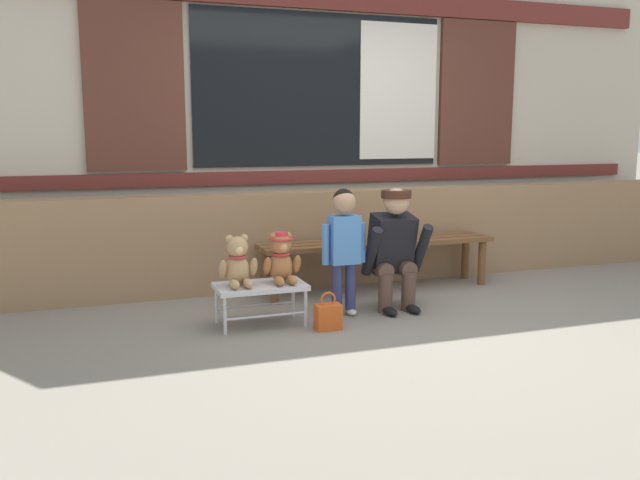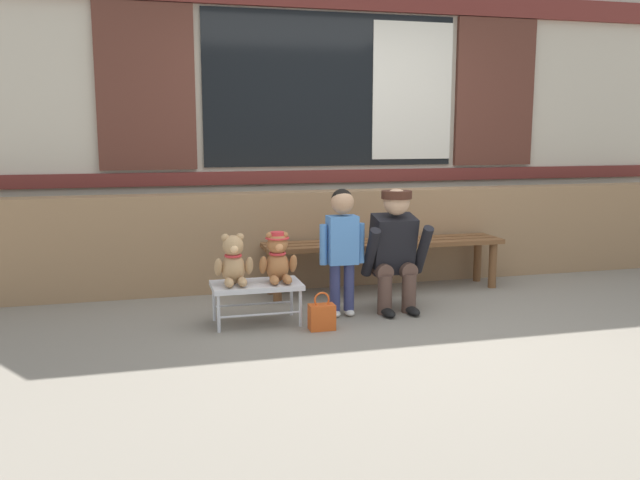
{
  "view_description": "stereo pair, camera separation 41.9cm",
  "coord_description": "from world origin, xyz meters",
  "px_view_note": "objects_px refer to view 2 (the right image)",
  "views": [
    {
      "loc": [
        -2.15,
        -4.2,
        1.39
      ],
      "look_at": [
        -0.44,
        0.6,
        0.55
      ],
      "focal_mm": 37.78,
      "sensor_mm": 36.0,
      "label": 1
    },
    {
      "loc": [
        -1.75,
        -4.33,
        1.39
      ],
      "look_at": [
        -0.44,
        0.6,
        0.55
      ],
      "focal_mm": 37.78,
      "sensor_mm": 36.0,
      "label": 2
    }
  ],
  "objects_px": {
    "small_display_bench": "(256,287)",
    "teddy_bear_plain": "(234,262)",
    "wooden_bench_long": "(384,249)",
    "handbag_on_ground": "(322,316)",
    "child_standing": "(342,238)",
    "teddy_bear_with_hat": "(278,258)",
    "adult_crouching": "(395,249)"
  },
  "relations": [
    {
      "from": "handbag_on_ground",
      "to": "child_standing",
      "type": "bearing_deg",
      "value": 52.36
    },
    {
      "from": "teddy_bear_plain",
      "to": "handbag_on_ground",
      "type": "distance_m",
      "value": 0.73
    },
    {
      "from": "small_display_bench",
      "to": "handbag_on_ground",
      "type": "bearing_deg",
      "value": -33.02
    },
    {
      "from": "teddy_bear_with_hat",
      "to": "adult_crouching",
      "type": "distance_m",
      "value": 0.93
    },
    {
      "from": "child_standing",
      "to": "teddy_bear_plain",
      "type": "bearing_deg",
      "value": -177.3
    },
    {
      "from": "child_standing",
      "to": "teddy_bear_with_hat",
      "type": "bearing_deg",
      "value": -175.64
    },
    {
      "from": "wooden_bench_long",
      "to": "child_standing",
      "type": "xyz_separation_m",
      "value": [
        -0.58,
        -0.67,
        0.22
      ]
    },
    {
      "from": "adult_crouching",
      "to": "handbag_on_ground",
      "type": "xyz_separation_m",
      "value": [
        -0.67,
        -0.36,
        -0.38
      ]
    },
    {
      "from": "wooden_bench_long",
      "to": "teddy_bear_plain",
      "type": "xyz_separation_m",
      "value": [
        -1.4,
        -0.71,
        0.09
      ]
    },
    {
      "from": "teddy_bear_with_hat",
      "to": "small_display_bench",
      "type": "bearing_deg",
      "value": -179.23
    },
    {
      "from": "teddy_bear_plain",
      "to": "adult_crouching",
      "type": "xyz_separation_m",
      "value": [
        1.25,
        0.08,
        0.02
      ]
    },
    {
      "from": "teddy_bear_with_hat",
      "to": "handbag_on_ground",
      "type": "relative_size",
      "value": 1.34
    },
    {
      "from": "adult_crouching",
      "to": "child_standing",
      "type": "bearing_deg",
      "value": -173.99
    },
    {
      "from": "wooden_bench_long",
      "to": "handbag_on_ground",
      "type": "bearing_deg",
      "value": -129.91
    },
    {
      "from": "teddy_bear_with_hat",
      "to": "adult_crouching",
      "type": "bearing_deg",
      "value": 5.13
    },
    {
      "from": "wooden_bench_long",
      "to": "handbag_on_ground",
      "type": "height_order",
      "value": "wooden_bench_long"
    },
    {
      "from": "small_display_bench",
      "to": "teddy_bear_with_hat",
      "type": "xyz_separation_m",
      "value": [
        0.16,
        0.0,
        0.21
      ]
    },
    {
      "from": "child_standing",
      "to": "handbag_on_ground",
      "type": "distance_m",
      "value": 0.63
    },
    {
      "from": "teddy_bear_with_hat",
      "to": "teddy_bear_plain",
      "type": "bearing_deg",
      "value": -179.87
    },
    {
      "from": "wooden_bench_long",
      "to": "child_standing",
      "type": "bearing_deg",
      "value": -130.91
    },
    {
      "from": "teddy_bear_plain",
      "to": "teddy_bear_with_hat",
      "type": "bearing_deg",
      "value": 0.13
    },
    {
      "from": "small_display_bench",
      "to": "child_standing",
      "type": "bearing_deg",
      "value": 3.48
    },
    {
      "from": "teddy_bear_with_hat",
      "to": "adult_crouching",
      "type": "relative_size",
      "value": 0.38
    },
    {
      "from": "wooden_bench_long",
      "to": "handbag_on_ground",
      "type": "xyz_separation_m",
      "value": [
        -0.82,
        -0.98,
        -0.28
      ]
    },
    {
      "from": "adult_crouching",
      "to": "handbag_on_ground",
      "type": "height_order",
      "value": "adult_crouching"
    },
    {
      "from": "teddy_bear_plain",
      "to": "handbag_on_ground",
      "type": "height_order",
      "value": "teddy_bear_plain"
    },
    {
      "from": "small_display_bench",
      "to": "teddy_bear_with_hat",
      "type": "height_order",
      "value": "teddy_bear_with_hat"
    },
    {
      "from": "teddy_bear_plain",
      "to": "wooden_bench_long",
      "type": "bearing_deg",
      "value": 26.95
    },
    {
      "from": "small_display_bench",
      "to": "teddy_bear_plain",
      "type": "distance_m",
      "value": 0.25
    },
    {
      "from": "small_display_bench",
      "to": "child_standing",
      "type": "height_order",
      "value": "child_standing"
    },
    {
      "from": "wooden_bench_long",
      "to": "adult_crouching",
      "type": "xyz_separation_m",
      "value": [
        -0.15,
        -0.63,
        0.11
      ]
    },
    {
      "from": "handbag_on_ground",
      "to": "teddy_bear_plain",
      "type": "bearing_deg",
      "value": 154.75
    }
  ]
}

